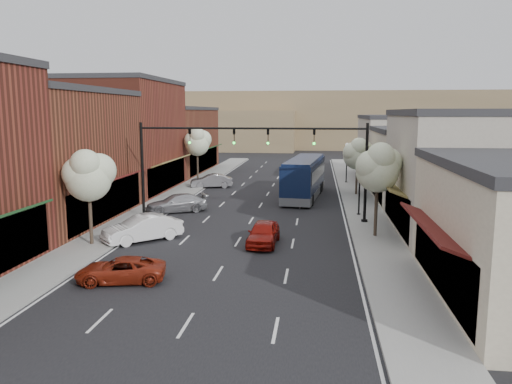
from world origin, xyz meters
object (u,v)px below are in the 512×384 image
(signal_mast_right, at_px, (331,157))
(tree_left_far, at_px, (197,141))
(coach_bus, at_px, (304,177))
(tree_right_near, at_px, (379,167))
(parked_car_c, at_px, (176,203))
(signal_mast_left, at_px, (174,156))
(parked_car_a, at_px, (121,270))
(lamp_post_near, at_px, (360,177))
(parked_car_b, at_px, (143,228))
(red_hatchback, at_px, (263,233))
(parked_car_e, at_px, (211,181))
(tree_left_near, at_px, (89,174))
(tree_right_far, at_px, (358,153))
(lamp_post_far, at_px, (347,156))

(signal_mast_right, relative_size, tree_left_far, 1.34)
(signal_mast_right, relative_size, coach_bus, 0.69)
(tree_right_near, height_order, coach_bus, tree_right_near)
(signal_mast_right, height_order, parked_car_c, signal_mast_right)
(signal_mast_left, relative_size, parked_car_a, 2.02)
(signal_mast_left, xyz_separation_m, coach_bus, (9.12, 10.47, -2.75))
(lamp_post_near, bearing_deg, parked_car_c, -179.47)
(tree_left_far, height_order, parked_car_b, tree_left_far)
(parked_car_a, bearing_deg, signal_mast_left, 174.22)
(tree_left_far, xyz_separation_m, red_hatchback, (9.85, -24.41, -3.91))
(parked_car_c, distance_m, parked_car_e, 12.81)
(signal_mast_right, distance_m, signal_mast_left, 11.24)
(lamp_post_near, distance_m, parked_car_e, 19.03)
(tree_left_near, relative_size, tree_left_far, 0.93)
(tree_right_far, relative_size, lamp_post_near, 1.22)
(signal_mast_right, xyz_separation_m, lamp_post_far, (2.18, 20.00, -1.62))
(parked_car_b, bearing_deg, signal_mast_left, 135.12)
(signal_mast_right, xyz_separation_m, tree_right_near, (2.73, -4.05, -0.17))
(parked_car_a, height_order, parked_car_e, parked_car_e)
(lamp_post_near, bearing_deg, parked_car_a, -126.43)
(tree_right_far, height_order, parked_car_a, tree_right_far)
(parked_car_e, bearing_deg, tree_right_far, 60.82)
(signal_mast_left, distance_m, parked_car_b, 7.58)
(tree_right_far, distance_m, red_hatchback, 19.88)
(tree_right_far, bearing_deg, signal_mast_right, -102.85)
(tree_left_far, height_order, lamp_post_near, tree_left_far)
(signal_mast_right, distance_m, lamp_post_far, 20.19)
(tree_left_near, xyz_separation_m, lamp_post_far, (16.05, 28.06, -1.22))
(coach_bus, xyz_separation_m, parked_car_c, (-9.70, -8.10, -1.17))
(coach_bus, bearing_deg, tree_right_near, -65.57)
(tree_right_near, xyz_separation_m, lamp_post_far, (-0.55, 24.06, -1.45))
(lamp_post_far, distance_m, parked_car_e, 14.98)
(parked_car_b, bearing_deg, lamp_post_near, 79.88)
(tree_right_near, xyz_separation_m, parked_car_e, (-14.55, 19.24, -3.75))
(tree_right_far, relative_size, red_hatchback, 1.32)
(coach_bus, bearing_deg, lamp_post_near, -55.66)
(lamp_post_near, bearing_deg, tree_right_far, 86.69)
(lamp_post_near, relative_size, parked_car_e, 1.04)
(coach_bus, distance_m, red_hatchback, 17.08)
(signal_mast_left, xyz_separation_m, lamp_post_near, (13.42, 2.50, -1.62))
(parked_car_b, bearing_deg, lamp_post_far, 109.13)
(signal_mast_right, xyz_separation_m, parked_car_e, (-11.82, 15.19, -3.92))
(signal_mast_right, distance_m, tree_right_far, 12.27)
(tree_right_near, bearing_deg, tree_left_near, -166.45)
(tree_left_far, xyz_separation_m, parked_car_e, (2.05, -2.76, -3.90))
(signal_mast_right, xyz_separation_m, signal_mast_left, (-11.24, 0.00, 0.00))
(lamp_post_near, bearing_deg, signal_mast_left, -169.44)
(signal_mast_right, xyz_separation_m, parked_car_b, (-11.36, -6.53, -3.84))
(coach_bus, relative_size, parked_car_a, 2.93)
(signal_mast_right, distance_m, red_hatchback, 8.56)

